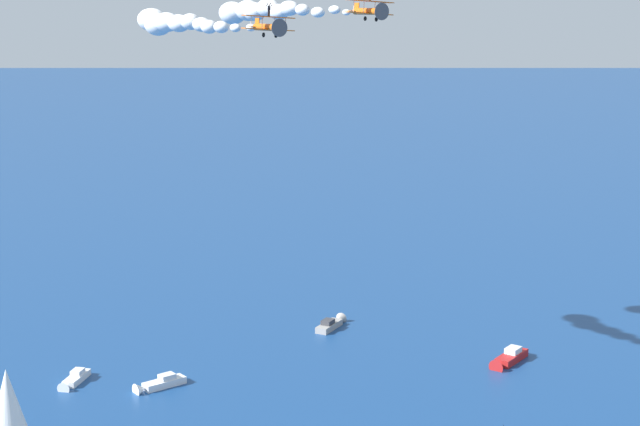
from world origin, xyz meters
TOP-DOWN VIEW (x-y plane):
  - motorboat_far_port at (20.30, -26.55)m, footprint 9.10×5.65m
  - motorboat_far_stbd at (33.49, -32.28)m, footprint 5.73×8.39m
  - motorboat_mid_cluster at (-40.01, -21.73)m, footprint 9.76×8.57m
  - sailboat_outer_ring_a at (43.11, -10.78)m, footprint 10.14×7.17m
  - motorboat_outer_ring_c at (-16.05, -49.31)m, footprint 7.88×8.28m
  - biplane_lead at (-7.18, -1.66)m, footprint 7.38×7.06m
  - smoke_trail_lead at (1.47, -33.13)m, footprint 13.28×38.50m
  - biplane_wingman at (7.38, 0.87)m, footprint 7.38×7.06m
  - wingwalker_wingman at (7.25, 0.85)m, footprint 0.92×0.33m
  - smoke_trail_wingman at (16.19, -31.39)m, footprint 13.23×39.23m

SIDE VIEW (x-z plane):
  - motorboat_far_stbd at x=33.49m, z-range -0.56..1.86m
  - motorboat_far_port at x=20.30m, z-range -0.60..1.99m
  - motorboat_outer_ring_c at x=-16.05m, z-range -0.61..2.03m
  - motorboat_mid_cluster at x=-40.01m, z-range -0.69..2.32m
  - sailboat_outer_ring_a at x=43.11m, z-range -0.55..12.17m
  - smoke_trail_wingman at x=16.19m, z-range 56.39..60.98m
  - biplane_wingman at x=7.38m, z-range 56.89..60.50m
  - smoke_trail_lead at x=1.47m, z-range 58.22..62.65m
  - biplane_lead at x=-7.18m, z-range 58.88..62.48m
  - wingwalker_wingman at x=7.25m, z-range 60.00..61.77m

